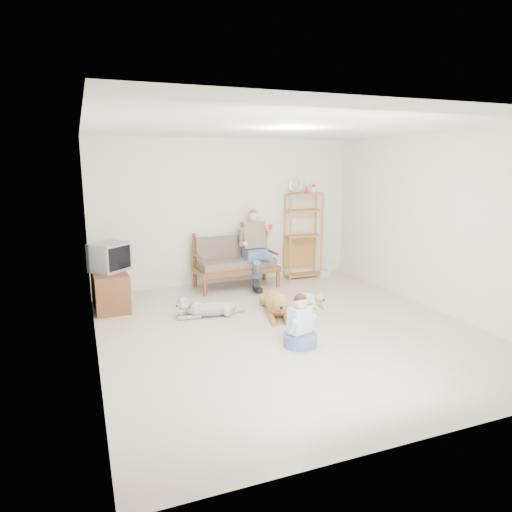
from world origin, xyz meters
name	(u,v)px	position (x,y,z in m)	size (l,w,h in m)	color
floor	(288,329)	(0.00, 0.00, 0.00)	(5.50, 5.50, 0.00)	beige
ceiling	(291,127)	(0.00, 0.00, 2.70)	(5.50, 5.50, 0.00)	white
wall_back	(227,212)	(0.00, 2.75, 1.35)	(5.00, 5.00, 0.00)	beige
wall_front	(441,283)	(0.00, -2.75, 1.35)	(5.00, 5.00, 0.00)	beige
wall_left	(90,245)	(-2.50, 0.00, 1.35)	(5.50, 5.50, 0.00)	beige
wall_right	(438,224)	(2.50, 0.00, 1.35)	(5.50, 5.50, 0.00)	beige
loveseat	(235,261)	(0.03, 2.35, 0.49)	(1.53, 0.76, 0.95)	brown
man	(256,253)	(0.35, 2.11, 0.65)	(0.54, 0.77, 1.25)	slate
etagere	(303,234)	(1.52, 2.55, 0.86)	(0.75, 0.33, 1.97)	#B36D38
book_stack	(324,274)	(1.91, 2.37, 0.07)	(0.22, 0.16, 0.14)	silver
tv_stand	(110,290)	(-2.23, 1.83, 0.30)	(0.54, 0.92, 0.60)	brown
crt_tv	(110,257)	(-2.20, 1.87, 0.82)	(0.68, 0.67, 0.44)	slate
wall_outlet	(162,272)	(-1.25, 2.73, 0.30)	(0.12, 0.02, 0.08)	silver
golden_retriever	(277,303)	(0.11, 0.64, 0.17)	(0.61, 1.37, 0.43)	#A87B3A
shaggy_dog	(205,308)	(-0.94, 0.91, 0.13)	(1.11, 0.34, 0.33)	white
terrier	(312,299)	(0.80, 0.79, 0.11)	(0.31, 0.71, 0.27)	white
child	(300,327)	(-0.11, -0.58, 0.24)	(0.43, 0.43, 0.68)	slate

